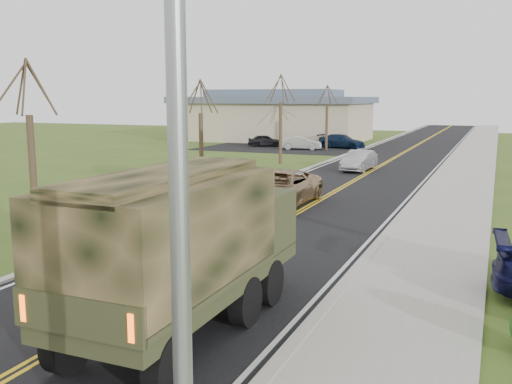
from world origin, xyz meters
The scene contains 16 objects.
road centered at (0.00, 40.00, 0.01)m, with size 8.00×120.00×0.01m, color black.
curb_right centered at (4.15, 40.00, 0.06)m, with size 0.30×120.00×0.12m, color #9E998E.
sidewalk_right centered at (5.90, 40.00, 0.05)m, with size 3.20×120.00×0.10m, color #9E998E.
curb_left centered at (-4.15, 40.00, 0.05)m, with size 0.30×120.00×0.10m, color #9E998E.
street_light centered at (4.90, -0.50, 4.43)m, with size 1.65×0.22×8.00m.
bare_tree_a centered at (-7.00, 10.00, 2.63)m, with size 1.93×2.26×6.08m.
bare_tree_b centered at (-7.00, 22.00, 2.48)m, with size 1.83×2.14×5.73m.
bare_tree_c centered at (-7.00, 34.00, 2.78)m, with size 2.04×2.39×6.42m.
bare_tree_d centered at (-7.00, 46.00, 2.55)m, with size 1.88×2.20×5.91m.
commercial_building centered at (-15.98, 55.97, 2.69)m, with size 25.50×21.50×5.65m.
military_truck centered at (1.83, 4.92, 1.96)m, with size 2.43×6.87×3.42m.
suv_champagne centered at (-1.36, 18.87, 0.77)m, with size 2.57×5.56×1.55m, color #A2835B.
sedan_silver centered at (-0.80, 32.24, 0.67)m, with size 1.41×4.04×1.33m, color #A9AAAE.
lot_car_dark centered at (-13.58, 47.30, 0.59)m, with size 1.39×3.45×1.18m, color black.
lot_car_silver centered at (-9.26, 45.43, 0.63)m, with size 1.33×3.81×1.26m, color silver.
lot_car_navy centered at (-6.16, 48.37, 0.66)m, with size 1.85×4.55×1.32m, color #0E1D36.
Camera 1 is at (7.54, -4.75, 4.77)m, focal length 40.00 mm.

